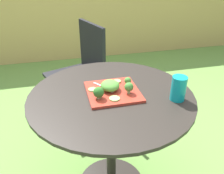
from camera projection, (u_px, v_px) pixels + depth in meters
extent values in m
cube|color=tan|center=(72.00, 19.00, 3.43)|extent=(8.00, 0.08, 1.22)
cylinder|color=#28231E|center=(111.00, 96.00, 1.28)|extent=(0.90, 0.90, 0.02)
cylinder|color=#28231E|center=(111.00, 145.00, 1.45)|extent=(0.06, 0.06, 0.69)
cube|color=black|center=(74.00, 77.00, 2.15)|extent=(0.56, 0.56, 0.03)
cube|color=black|center=(92.00, 48.00, 2.13)|extent=(0.17, 0.40, 0.45)
cylinder|color=black|center=(51.00, 95.00, 2.30)|extent=(0.02, 0.02, 0.43)
cylinder|color=black|center=(66.00, 113.00, 2.03)|extent=(0.02, 0.02, 0.43)
cylinder|color=black|center=(84.00, 85.00, 2.47)|extent=(0.02, 0.02, 0.43)
cylinder|color=black|center=(102.00, 100.00, 2.21)|extent=(0.02, 0.02, 0.43)
cube|color=#AD3323|center=(113.00, 92.00, 1.29)|extent=(0.28, 0.28, 0.01)
cylinder|color=#0F8C93|center=(178.00, 88.00, 1.20)|extent=(0.08, 0.08, 0.13)
cylinder|color=#0D777D|center=(178.00, 92.00, 1.21)|extent=(0.07, 0.07, 0.09)
cube|color=silver|center=(101.00, 86.00, 1.32)|extent=(0.07, 0.09, 0.00)
cube|color=silver|center=(111.00, 90.00, 1.28)|extent=(0.05, 0.05, 0.00)
ellipsoid|color=#519338|center=(111.00, 85.00, 1.28)|extent=(0.10, 0.11, 0.05)
cylinder|color=#99B770|center=(129.00, 92.00, 1.25)|extent=(0.02, 0.02, 0.02)
sphere|color=#427F33|center=(129.00, 87.00, 1.24)|extent=(0.05, 0.05, 0.05)
cylinder|color=#99B770|center=(99.00, 97.00, 1.21)|extent=(0.02, 0.02, 0.01)
sphere|color=#2D6623|center=(99.00, 92.00, 1.20)|extent=(0.06, 0.06, 0.06)
cylinder|color=#99B770|center=(128.00, 84.00, 1.34)|extent=(0.01, 0.01, 0.01)
sphere|color=#427F33|center=(128.00, 81.00, 1.32)|extent=(0.04, 0.04, 0.04)
cylinder|color=#8EB766|center=(115.00, 98.00, 1.21)|extent=(0.05, 0.05, 0.01)
cylinder|color=#8EB766|center=(92.00, 89.00, 1.29)|extent=(0.04, 0.04, 0.01)
cylinder|color=#8EB766|center=(117.00, 81.00, 1.37)|extent=(0.04, 0.04, 0.01)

